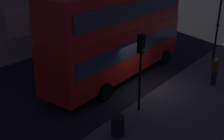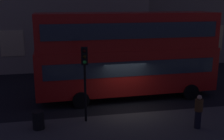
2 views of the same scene
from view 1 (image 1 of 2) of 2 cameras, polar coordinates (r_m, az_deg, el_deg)
The scene contains 7 objects.
ground_plane at distance 16.26m, azimuth 6.40°, elevation -3.54°, with size 80.00×80.00×0.00m, color black.
double_decker_bus at distance 16.68m, azimuth 1.72°, elevation 8.12°, with size 11.34×2.95×5.34m.
traffic_light_near_kerb at distance 12.53m, azimuth 6.03°, elevation 2.65°, with size 0.34×0.37×3.77m.
traffic_light_far_side at distance 27.61m, azimuth 10.89°, elevation 12.77°, with size 0.37×0.39×3.84m.
street_lamp at distance 20.21m, azimuth 21.42°, elevation 11.64°, with size 0.49×0.49×5.11m.
pedestrian at distance 16.93m, azimuth 20.38°, elevation -0.24°, with size 0.38×0.38×1.66m.
litter_bin at distance 11.61m, azimuth 1.20°, elevation -11.43°, with size 0.55×0.55×0.88m, color black.
Camera 1 is at (-12.59, -7.62, 6.93)m, focal length 44.29 mm.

